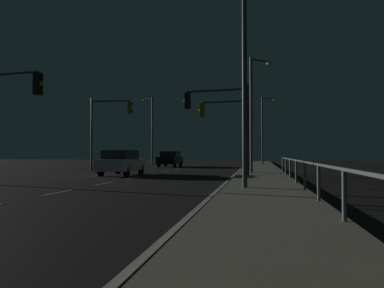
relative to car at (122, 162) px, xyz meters
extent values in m
plane|color=black|center=(1.55, -1.95, -0.82)|extent=(112.00, 112.00, 0.00)
cube|color=gray|center=(8.65, -1.95, -0.75)|extent=(2.96, 77.00, 0.14)
cube|color=silver|center=(1.55, -10.45, -0.82)|extent=(0.14, 2.00, 0.01)
cube|color=silver|center=(1.55, -6.45, -0.82)|extent=(0.14, 2.00, 0.01)
cube|color=silver|center=(1.55, -2.45, -0.82)|extent=(0.14, 2.00, 0.01)
cube|color=silver|center=(1.55, 1.55, -0.82)|extent=(0.14, 2.00, 0.01)
cube|color=silver|center=(1.55, 5.55, -0.82)|extent=(0.14, 2.00, 0.01)
cube|color=silver|center=(1.55, 9.55, -0.82)|extent=(0.14, 2.00, 0.01)
cube|color=silver|center=(1.55, 13.55, -0.82)|extent=(0.14, 2.00, 0.01)
cube|color=silver|center=(1.55, 17.55, -0.82)|extent=(0.14, 2.00, 0.01)
cube|color=silver|center=(1.55, 21.55, -0.82)|extent=(0.14, 2.00, 0.01)
cube|color=silver|center=(1.55, 25.55, -0.82)|extent=(0.14, 2.00, 0.01)
cube|color=silver|center=(6.92, 3.05, -0.82)|extent=(0.14, 53.00, 0.01)
cube|color=silver|center=(0.00, 0.07, -0.15)|extent=(1.82, 4.40, 0.70)
cube|color=#1E2328|center=(0.00, -0.18, 0.47)|extent=(1.60, 2.47, 0.55)
cylinder|color=black|center=(-0.80, 1.47, -0.50)|extent=(0.22, 0.64, 0.64)
cylinder|color=black|center=(0.80, 1.48, -0.50)|extent=(0.22, 0.64, 0.64)
cylinder|color=black|center=(-0.80, -1.34, -0.50)|extent=(0.22, 0.64, 0.64)
cylinder|color=black|center=(0.80, -1.34, -0.50)|extent=(0.22, 0.64, 0.64)
cube|color=black|center=(-0.39, 15.00, -0.15)|extent=(1.84, 4.41, 0.70)
cube|color=#1E2328|center=(-0.39, 15.25, 0.47)|extent=(1.61, 2.47, 0.55)
cylinder|color=black|center=(0.41, 13.58, -0.50)|extent=(0.22, 0.64, 0.64)
cylinder|color=black|center=(-1.19, 13.59, -0.50)|extent=(0.22, 0.64, 0.64)
cylinder|color=black|center=(0.42, 16.40, -0.50)|extent=(0.22, 0.64, 0.64)
cylinder|color=black|center=(-1.18, 16.41, -0.50)|extent=(0.22, 0.64, 0.64)
cylinder|color=#2D3033|center=(7.85, -1.22, 1.87)|extent=(0.16, 0.16, 5.11)
cylinder|color=#2D3033|center=(6.10, -0.99, 4.18)|extent=(3.52, 0.58, 0.11)
cube|color=black|center=(4.34, -0.75, 3.66)|extent=(0.32, 0.37, 0.95)
sphere|color=black|center=(4.19, -0.73, 3.96)|extent=(0.20, 0.20, 0.20)
sphere|color=orange|center=(4.19, -0.73, 3.66)|extent=(0.20, 0.20, 0.20)
sphere|color=black|center=(4.19, -0.73, 3.36)|extent=(0.20, 0.20, 0.20)
cylinder|color=#38383D|center=(-4.68, 5.83, 2.07)|extent=(0.16, 0.16, 5.79)
cylinder|color=#2D3033|center=(-3.16, 6.00, 4.72)|extent=(3.07, 0.46, 0.11)
cube|color=olive|center=(-1.63, 6.18, 4.19)|extent=(0.32, 0.37, 0.95)
sphere|color=black|center=(-1.47, 6.20, 4.49)|extent=(0.20, 0.20, 0.20)
sphere|color=orange|center=(-1.47, 6.20, 4.19)|extent=(0.20, 0.20, 0.20)
sphere|color=black|center=(-1.47, 6.20, 3.89)|extent=(0.20, 0.20, 0.20)
cylinder|color=#4C4C51|center=(7.87, 3.04, 1.83)|extent=(0.16, 0.16, 5.02)
cylinder|color=#2D3033|center=(6.24, 3.23, 4.09)|extent=(3.27, 0.50, 0.11)
cube|color=olive|center=(4.62, 3.43, 3.56)|extent=(0.32, 0.37, 0.95)
sphere|color=black|center=(4.46, 3.45, 3.86)|extent=(0.20, 0.20, 0.20)
sphere|color=orange|center=(4.46, 3.45, 3.56)|extent=(0.20, 0.20, 0.20)
sphere|color=black|center=(4.46, 3.45, 3.26)|extent=(0.20, 0.20, 0.20)
cylinder|color=#4C4C51|center=(-2.68, -7.60, 4.08)|extent=(3.51, 0.50, 0.11)
cube|color=black|center=(-0.93, -7.80, 3.56)|extent=(0.32, 0.37, 0.95)
sphere|color=black|center=(-0.78, -7.82, 3.86)|extent=(0.20, 0.20, 0.20)
sphere|color=orange|center=(-0.78, -7.82, 3.56)|extent=(0.20, 0.20, 0.20)
sphere|color=black|center=(-0.78, -7.82, 3.26)|extent=(0.20, 0.20, 0.20)
cylinder|color=#2D3033|center=(8.90, 20.42, 3.07)|extent=(0.18, 0.18, 7.51)
cylinder|color=#4C4C51|center=(9.64, 20.79, 6.68)|extent=(1.51, 0.83, 0.10)
ellipsoid|color=#F9D172|center=(10.37, 21.17, 6.58)|extent=(0.56, 0.36, 0.24)
cylinder|color=#38383D|center=(-4.70, 23.58, 3.39)|extent=(0.18, 0.18, 8.42)
cylinder|color=#4C4C51|center=(-5.33, 23.95, 7.45)|extent=(1.33, 0.83, 0.10)
ellipsoid|color=#F9D172|center=(-5.97, 24.32, 7.35)|extent=(0.56, 0.36, 0.24)
cylinder|color=#38383D|center=(7.95, -8.80, 3.39)|extent=(0.18, 0.18, 8.14)
cylinder|color=#4C4C51|center=(8.00, 1.52, 2.98)|extent=(0.18, 0.18, 7.33)
cylinder|color=#4C4C51|center=(8.62, 1.95, 6.50)|extent=(1.30, 0.94, 0.10)
ellipsoid|color=#F9D172|center=(9.24, 2.38, 6.40)|extent=(0.56, 0.36, 0.24)
cylinder|color=#59595E|center=(9.98, -15.45, -0.21)|extent=(0.09, 0.09, 0.95)
cylinder|color=#59595E|center=(9.98, -12.45, -0.21)|extent=(0.09, 0.09, 0.95)
cylinder|color=#59595E|center=(9.98, -9.45, -0.21)|extent=(0.09, 0.09, 0.95)
cylinder|color=#59595E|center=(9.98, -6.45, -0.21)|extent=(0.09, 0.09, 0.95)
cylinder|color=#59595E|center=(9.98, -3.46, -0.21)|extent=(0.09, 0.09, 0.95)
cylinder|color=#59595E|center=(9.98, -0.46, -0.21)|extent=(0.09, 0.09, 0.95)
cylinder|color=#59595E|center=(9.98, 2.54, -0.21)|extent=(0.09, 0.09, 0.95)
cube|color=slate|center=(9.98, -9.45, 0.27)|extent=(0.06, 23.99, 0.06)
camera|label=1|loc=(8.43, -22.84, 0.56)|focal=35.80mm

